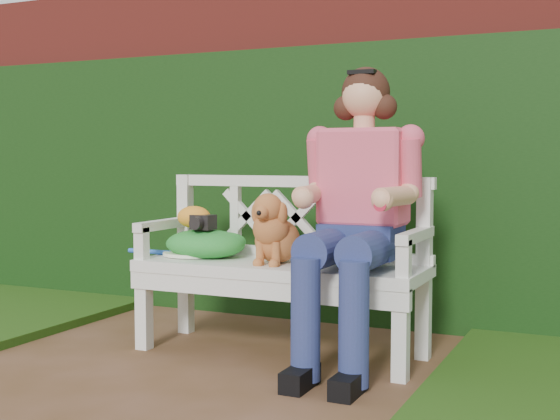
% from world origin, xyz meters
% --- Properties ---
extents(ground, '(60.00, 60.00, 0.00)m').
position_xyz_m(ground, '(0.00, 0.00, 0.00)').
color(ground, '#50351A').
extents(brick_wall, '(10.00, 0.30, 2.20)m').
position_xyz_m(brick_wall, '(0.00, 1.90, 1.10)').
color(brick_wall, maroon).
rests_on(brick_wall, ground).
extents(ivy_hedge, '(10.00, 0.18, 1.70)m').
position_xyz_m(ivy_hedge, '(0.00, 1.68, 0.85)').
color(ivy_hedge, '#15370F').
rests_on(ivy_hedge, ground).
extents(garden_bench, '(1.62, 0.70, 0.48)m').
position_xyz_m(garden_bench, '(0.26, 0.81, 0.24)').
color(garden_bench, white).
rests_on(garden_bench, ground).
extents(seated_woman, '(0.62, 0.83, 1.46)m').
position_xyz_m(seated_woman, '(0.70, 0.79, 0.73)').
color(seated_woman, '#D6536B').
rests_on(seated_woman, ground).
extents(dog, '(0.29, 0.36, 0.37)m').
position_xyz_m(dog, '(0.26, 0.76, 0.66)').
color(dog, '#AE813A').
rests_on(dog, garden_bench).
extents(tennis_racket, '(0.62, 0.43, 0.03)m').
position_xyz_m(tennis_racket, '(-0.31, 0.80, 0.49)').
color(tennis_racket, silver).
rests_on(tennis_racket, garden_bench).
extents(green_bag, '(0.50, 0.41, 0.15)m').
position_xyz_m(green_bag, '(-0.19, 0.82, 0.56)').
color(green_bag, '#197322').
rests_on(green_bag, garden_bench).
extents(camera_item, '(0.13, 0.10, 0.08)m').
position_xyz_m(camera_item, '(-0.18, 0.78, 0.67)').
color(camera_item, black).
rests_on(camera_item, green_bag).
extents(baseball_glove, '(0.19, 0.14, 0.12)m').
position_xyz_m(baseball_glove, '(-0.26, 0.82, 0.70)').
color(baseball_glove, orange).
rests_on(baseball_glove, green_bag).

